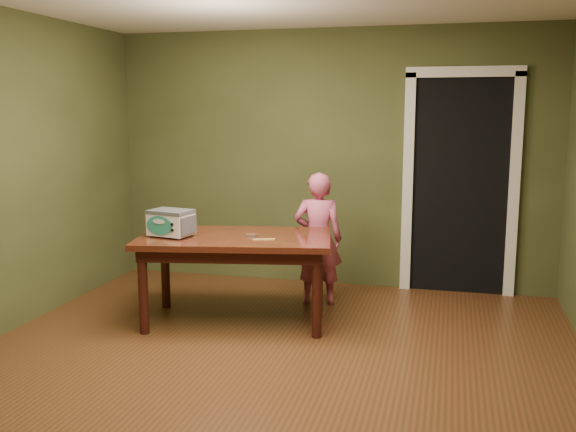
% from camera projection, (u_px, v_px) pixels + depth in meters
% --- Properties ---
extents(floor, '(5.00, 5.00, 0.00)m').
position_uv_depth(floor, '(259.00, 377.00, 4.36)').
color(floor, brown).
rests_on(floor, ground).
extents(room_shell, '(4.52, 5.02, 2.61)m').
position_uv_depth(room_shell, '(257.00, 124.00, 4.08)').
color(room_shell, '#4B542D').
rests_on(room_shell, ground).
extents(doorway, '(1.10, 0.66, 2.25)m').
position_uv_depth(doorway, '(460.00, 183.00, 6.53)').
color(doorway, black).
rests_on(doorway, ground).
extents(dining_table, '(1.74, 1.18, 0.75)m').
position_uv_depth(dining_table, '(235.00, 247.00, 5.41)').
color(dining_table, '#3B130D').
rests_on(dining_table, floor).
extents(toy_oven, '(0.40, 0.31, 0.22)m').
position_uv_depth(toy_oven, '(171.00, 222.00, 5.35)').
color(toy_oven, '#4C4F54').
rests_on(toy_oven, dining_table).
extents(baking_pan, '(0.10, 0.10, 0.02)m').
position_uv_depth(baking_pan, '(252.00, 235.00, 5.35)').
color(baking_pan, silver).
rests_on(baking_pan, dining_table).
extents(spatula, '(0.18, 0.08, 0.01)m').
position_uv_depth(spatula, '(264.00, 239.00, 5.22)').
color(spatula, '#DBB45F').
rests_on(spatula, dining_table).
extents(child, '(0.49, 0.35, 1.24)m').
position_uv_depth(child, '(318.00, 239.00, 5.93)').
color(child, '#C55175').
rests_on(child, floor).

